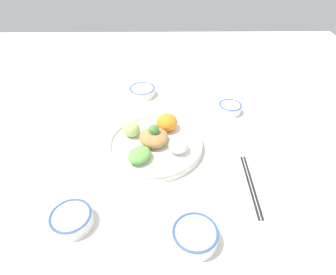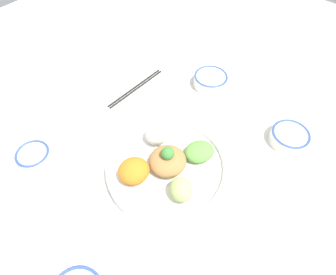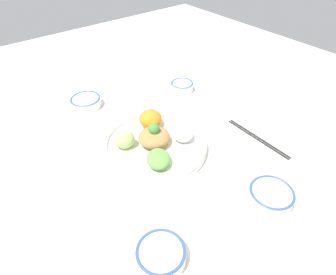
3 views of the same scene
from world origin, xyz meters
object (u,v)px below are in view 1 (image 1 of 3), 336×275
at_px(sauce_bowl_dark, 72,219).
at_px(serving_spoon_extra, 181,106).
at_px(rice_bowl_blue, 230,108).
at_px(salad_platter, 155,142).
at_px(rice_bowl_plain, 195,236).
at_px(serving_spoon_main, 62,171).
at_px(chopsticks_pair_near, 251,185).
at_px(sauce_bowl_red, 142,91).

bearing_deg(sauce_bowl_dark, serving_spoon_extra, 61.11).
distance_m(rice_bowl_blue, serving_spoon_extra, 0.20).
bearing_deg(salad_platter, rice_bowl_plain, -73.04).
distance_m(salad_platter, sauce_bowl_dark, 0.37).
distance_m(rice_bowl_blue, rice_bowl_plain, 0.61).
xyz_separation_m(salad_platter, sauce_bowl_dark, (-0.21, -0.31, -0.00)).
bearing_deg(serving_spoon_main, chopsticks_pair_near, 112.65).
bearing_deg(serving_spoon_main, rice_bowl_blue, 148.10).
height_order(sauce_bowl_dark, serving_spoon_main, sauce_bowl_dark).
bearing_deg(rice_bowl_blue, serving_spoon_main, -150.79).
relative_size(salad_platter, sauce_bowl_red, 2.95).
bearing_deg(sauce_bowl_red, salad_platter, -79.86).
bearing_deg(rice_bowl_plain, sauce_bowl_red, 103.62).
height_order(rice_bowl_plain, serving_spoon_main, rice_bowl_plain).
distance_m(sauce_bowl_dark, rice_bowl_plain, 0.32).
distance_m(sauce_bowl_red, sauce_bowl_dark, 0.68).
height_order(sauce_bowl_red, serving_spoon_main, sauce_bowl_red).
xyz_separation_m(sauce_bowl_red, rice_bowl_plain, (0.17, -0.72, 0.00)).
bearing_deg(chopsticks_pair_near, sauce_bowl_red, 34.87).
height_order(rice_bowl_blue, serving_spoon_main, rice_bowl_blue).
bearing_deg(chopsticks_pair_near, serving_spoon_extra, 24.81).
relative_size(rice_bowl_blue, sauce_bowl_dark, 0.85).
bearing_deg(serving_spoon_extra, rice_bowl_plain, -48.33).
bearing_deg(rice_bowl_blue, serving_spoon_extra, 168.13).
bearing_deg(serving_spoon_main, sauce_bowl_red, -176.89).
height_order(salad_platter, sauce_bowl_red, salad_platter).
bearing_deg(sauce_bowl_dark, salad_platter, 55.72).
relative_size(rice_bowl_blue, serving_spoon_extra, 0.85).
distance_m(salad_platter, serving_spoon_extra, 0.28).
bearing_deg(salad_platter, rice_bowl_blue, 35.58).
relative_size(salad_platter, serving_spoon_main, 2.71).
bearing_deg(sauce_bowl_dark, serving_spoon_main, 113.13).
bearing_deg(rice_bowl_blue, chopsticks_pair_near, -90.83).
bearing_deg(sauce_bowl_red, serving_spoon_main, -115.77).
xyz_separation_m(sauce_bowl_red, sauce_bowl_dark, (-0.15, -0.66, 0.00)).
distance_m(sauce_bowl_red, serving_spoon_extra, 0.19).
height_order(sauce_bowl_dark, chopsticks_pair_near, sauce_bowl_dark).
bearing_deg(chopsticks_pair_near, serving_spoon_main, 84.68).
relative_size(salad_platter, chopsticks_pair_near, 1.35).
xyz_separation_m(salad_platter, chopsticks_pair_near, (0.30, -0.18, -0.02)).
xyz_separation_m(sauce_bowl_red, rice_bowl_blue, (0.37, -0.14, -0.00)).
distance_m(salad_platter, rice_bowl_blue, 0.37).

